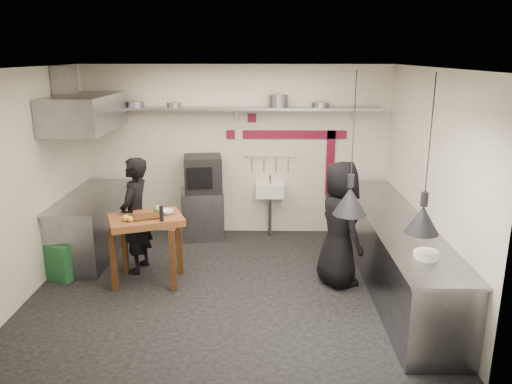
{
  "coord_description": "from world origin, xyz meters",
  "views": [
    {
      "loc": [
        0.44,
        -6.04,
        2.96
      ],
      "look_at": [
        0.34,
        0.3,
        1.2
      ],
      "focal_mm": 35.0,
      "sensor_mm": 36.0,
      "label": 1
    }
  ],
  "objects_px": {
    "oven_stand": "(203,214)",
    "combi_oven": "(203,174)",
    "prep_table": "(148,250)",
    "chef_right": "(340,224)",
    "chef_left": "(136,215)",
    "green_bin": "(64,260)"
  },
  "relations": [
    {
      "from": "oven_stand",
      "to": "chef_right",
      "type": "height_order",
      "value": "chef_right"
    },
    {
      "from": "green_bin",
      "to": "chef_left",
      "type": "xyz_separation_m",
      "value": [
        0.95,
        0.25,
        0.56
      ]
    },
    {
      "from": "green_bin",
      "to": "chef_left",
      "type": "height_order",
      "value": "chef_left"
    },
    {
      "from": "chef_right",
      "to": "green_bin",
      "type": "bearing_deg",
      "value": 67.29
    },
    {
      "from": "prep_table",
      "to": "chef_left",
      "type": "distance_m",
      "value": 0.56
    },
    {
      "from": "chef_left",
      "to": "chef_right",
      "type": "relative_size",
      "value": 0.98
    },
    {
      "from": "prep_table",
      "to": "oven_stand",
      "type": "bearing_deg",
      "value": 51.74
    },
    {
      "from": "green_bin",
      "to": "prep_table",
      "type": "bearing_deg",
      "value": -6.05
    },
    {
      "from": "green_bin",
      "to": "prep_table",
      "type": "height_order",
      "value": "prep_table"
    },
    {
      "from": "green_bin",
      "to": "chef_left",
      "type": "relative_size",
      "value": 0.31
    },
    {
      "from": "combi_oven",
      "to": "chef_left",
      "type": "height_order",
      "value": "chef_left"
    },
    {
      "from": "chef_right",
      "to": "chef_left",
      "type": "bearing_deg",
      "value": 61.54
    },
    {
      "from": "prep_table",
      "to": "chef_right",
      "type": "relative_size",
      "value": 0.56
    },
    {
      "from": "oven_stand",
      "to": "combi_oven",
      "type": "height_order",
      "value": "combi_oven"
    },
    {
      "from": "chef_right",
      "to": "oven_stand",
      "type": "bearing_deg",
      "value": 28.44
    },
    {
      "from": "chef_left",
      "to": "chef_right",
      "type": "bearing_deg",
      "value": 91.42
    },
    {
      "from": "oven_stand",
      "to": "chef_right",
      "type": "xyz_separation_m",
      "value": [
        1.99,
        -1.71,
        0.43
      ]
    },
    {
      "from": "chef_left",
      "to": "chef_right",
      "type": "height_order",
      "value": "chef_right"
    },
    {
      "from": "prep_table",
      "to": "chef_right",
      "type": "distance_m",
      "value": 2.55
    },
    {
      "from": "green_bin",
      "to": "combi_oven",
      "type": "bearing_deg",
      "value": 41.94
    },
    {
      "from": "prep_table",
      "to": "chef_right",
      "type": "height_order",
      "value": "chef_right"
    },
    {
      "from": "oven_stand",
      "to": "combi_oven",
      "type": "bearing_deg",
      "value": -62.41
    }
  ]
}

